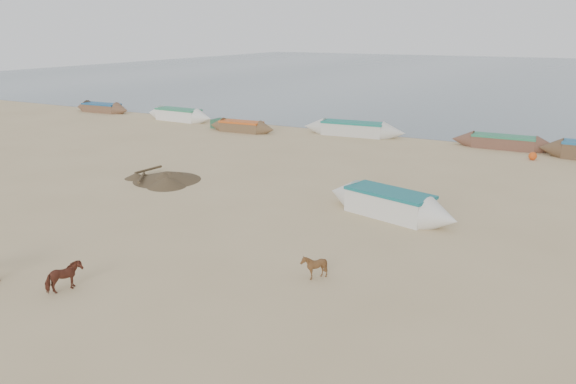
{
  "coord_description": "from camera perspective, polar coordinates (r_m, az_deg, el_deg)",
  "views": [
    {
      "loc": [
        9.72,
        -13.62,
        6.86
      ],
      "look_at": [
        0.0,
        4.0,
        1.0
      ],
      "focal_mm": 35.0,
      "sensor_mm": 36.0,
      "label": 1
    }
  ],
  "objects": [
    {
      "name": "sea",
      "position": [
        96.36,
        23.46,
        10.86
      ],
      "size": [
        160.0,
        160.0,
        0.0
      ],
      "primitive_type": "plane",
      "color": "slate",
      "rests_on": "ground"
    },
    {
      "name": "debris_pile",
      "position": [
        27.03,
        -12.2,
        1.64
      ],
      "size": [
        3.37,
        3.37,
        0.44
      ],
      "primitive_type": "cone",
      "rotation": [
        0.0,
        0.0,
        0.06
      ],
      "color": "brown",
      "rests_on": "ground"
    },
    {
      "name": "beach_clutter",
      "position": [
        34.42,
        19.35,
        4.33
      ],
      "size": [
        44.2,
        3.89,
        0.64
      ],
      "color": "#295B3E",
      "rests_on": "ground"
    },
    {
      "name": "calf_front",
      "position": [
        16.08,
        2.66,
        -7.57
      ],
      "size": [
        0.79,
        0.73,
        0.75
      ],
      "primitive_type": "imported",
      "rotation": [
        0.0,
        0.0,
        -1.36
      ],
      "color": "#56351B",
      "rests_on": "ground"
    },
    {
      "name": "waterline_canoes",
      "position": [
        36.03,
        12.49,
        5.57
      ],
      "size": [
        60.82,
        4.13,
        0.94
      ],
      "color": "brown",
      "rests_on": "ground"
    },
    {
      "name": "near_canoe",
      "position": [
        21.61,
        10.24,
        -1.15
      ],
      "size": [
        5.8,
        2.76,
        1.0
      ],
      "primitive_type": null,
      "rotation": [
        0.0,
        0.0,
        -0.26
      ],
      "color": "silver",
      "rests_on": "ground"
    },
    {
      "name": "ground",
      "position": [
        18.09,
        -6.17,
        -6.16
      ],
      "size": [
        140.0,
        140.0,
        0.0
      ],
      "primitive_type": "plane",
      "color": "tan",
      "rests_on": "ground"
    },
    {
      "name": "calf_right",
      "position": [
        16.47,
        -21.74,
        -8.06
      ],
      "size": [
        0.77,
        0.87,
        0.82
      ],
      "primitive_type": "imported",
      "rotation": [
        0.0,
        0.0,
        1.66
      ],
      "color": "brown",
      "rests_on": "ground"
    }
  ]
}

